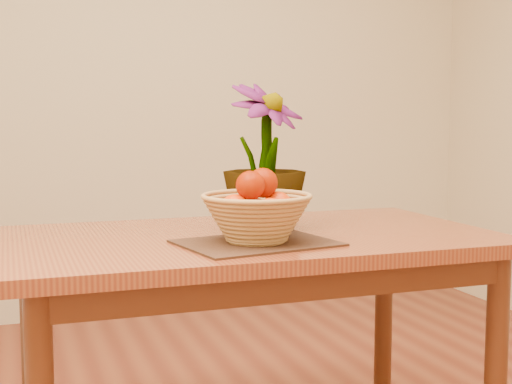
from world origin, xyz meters
name	(u,v)px	position (x,y,z in m)	size (l,w,h in m)	color
wall_back	(135,69)	(0.00, 2.25, 1.35)	(4.00, 0.02, 2.70)	beige
table	(253,263)	(0.00, 0.30, 0.66)	(1.40, 0.80, 0.75)	brown
placemat	(257,243)	(-0.05, 0.14, 0.75)	(0.40, 0.30, 0.01)	#3C2215
wicker_basket	(257,220)	(-0.05, 0.14, 0.82)	(0.30, 0.30, 0.12)	tan
orange_pile	(257,197)	(-0.05, 0.14, 0.88)	(0.21, 0.21, 0.15)	red
potted_plant	(264,157)	(0.05, 0.35, 0.97)	(0.25, 0.25, 0.44)	#1D4313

